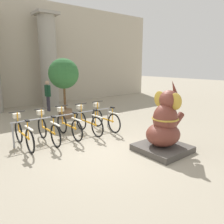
{
  "coord_description": "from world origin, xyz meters",
  "views": [
    {
      "loc": [
        -3.5,
        -4.56,
        2.41
      ],
      "look_at": [
        0.46,
        0.45,
        1.0
      ],
      "focal_mm": 35.0,
      "sensor_mm": 36.0,
      "label": 1
    }
  ],
  "objects": [
    {
      "name": "elephant_statue",
      "position": [
        1.26,
        -0.89,
        0.68
      ],
      "size": [
        1.31,
        1.31,
        2.01
      ],
      "color": "#4C4742",
      "rests_on": "ground_plane"
    },
    {
      "name": "bike_rack",
      "position": [
        -0.28,
        1.95,
        0.6
      ],
      "size": [
        3.56,
        0.05,
        0.77
      ],
      "color": "gray",
      "rests_on": "ground_plane"
    },
    {
      "name": "bicycle_0",
      "position": [
        -1.76,
        1.82,
        0.41
      ],
      "size": [
        0.48,
        1.76,
        1.01
      ],
      "color": "black",
      "rests_on": "ground_plane"
    },
    {
      "name": "bicycle_2",
      "position": [
        -0.28,
        1.86,
        0.41
      ],
      "size": [
        0.48,
        1.76,
        1.01
      ],
      "color": "black",
      "rests_on": "ground_plane"
    },
    {
      "name": "potted_tree",
      "position": [
        0.85,
        4.37,
        1.88
      ],
      "size": [
        1.33,
        1.33,
        2.66
      ],
      "color": "brown",
      "rests_on": "ground_plane"
    },
    {
      "name": "bicycle_3",
      "position": [
        0.45,
        1.81,
        0.41
      ],
      "size": [
        0.48,
        1.76,
        1.01
      ],
      "color": "black",
      "rests_on": "ground_plane"
    },
    {
      "name": "building_facade",
      "position": [
        0.0,
        8.6,
        3.0
      ],
      "size": [
        20.0,
        0.2,
        6.0
      ],
      "color": "#B2A893",
      "rests_on": "ground_plane"
    },
    {
      "name": "person_pedestrian",
      "position": [
        0.83,
        6.27,
        0.94
      ],
      "size": [
        0.21,
        0.47,
        1.58
      ],
      "color": "#383342",
      "rests_on": "ground_plane"
    },
    {
      "name": "bicycle_1",
      "position": [
        -1.02,
        1.8,
        0.41
      ],
      "size": [
        0.48,
        1.76,
        1.01
      ],
      "color": "black",
      "rests_on": "ground_plane"
    },
    {
      "name": "bicycle_4",
      "position": [
        1.19,
        1.82,
        0.41
      ],
      "size": [
        0.48,
        1.76,
        1.01
      ],
      "color": "black",
      "rests_on": "ground_plane"
    },
    {
      "name": "column_right",
      "position": [
        1.53,
        7.6,
        2.62
      ],
      "size": [
        1.19,
        1.19,
        5.16
      ],
      "color": "gray",
      "rests_on": "ground_plane"
    },
    {
      "name": "ground_plane",
      "position": [
        0.0,
        0.0,
        0.0
      ],
      "size": [
        60.0,
        60.0,
        0.0
      ],
      "primitive_type": "plane",
      "color": "#9E937F"
    }
  ]
}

